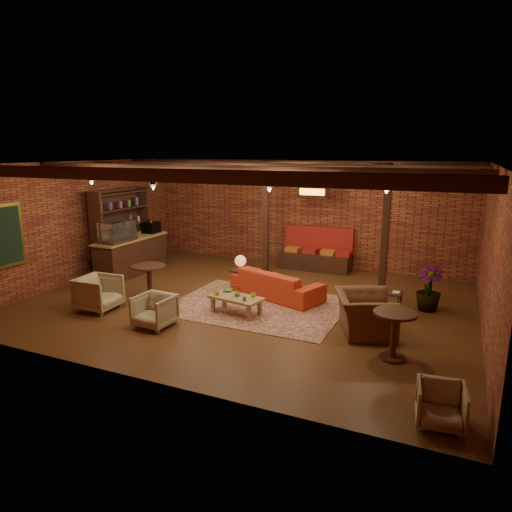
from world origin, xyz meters
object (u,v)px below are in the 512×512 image
at_px(side_table_lamp, 241,264).
at_px(plant_tall, 433,246).
at_px(sofa, 277,284).
at_px(armchair_far, 441,403).
at_px(coffee_table, 236,298).
at_px(side_table_book, 393,294).
at_px(armchair_right, 365,307).
at_px(armchair_a, 98,291).
at_px(armchair_b, 154,309).
at_px(round_table_left, 149,276).
at_px(round_table_right, 394,328).

bearing_deg(side_table_lamp, plant_tall, 4.20).
bearing_deg(sofa, armchair_far, 152.91).
distance_m(coffee_table, side_table_book, 3.44).
distance_m(sofa, plant_tall, 3.63).
relative_size(armchair_far, plant_tall, 0.21).
relative_size(armchair_right, plant_tall, 0.41).
bearing_deg(armchair_right, coffee_table, 69.39).
xyz_separation_m(armchair_right, side_table_book, (0.32, 1.45, -0.12)).
bearing_deg(armchair_a, side_table_book, -69.97).
xyz_separation_m(armchair_b, armchair_far, (5.44, -1.29, -0.06)).
bearing_deg(armchair_a, armchair_b, -103.09).
distance_m(coffee_table, round_table_left, 2.35).
bearing_deg(side_table_book, armchair_right, -102.61).
bearing_deg(round_table_left, side_table_book, 14.98).
distance_m(round_table_left, side_table_book, 5.62).
xyz_separation_m(coffee_table, round_table_right, (3.43, -0.88, 0.21)).
height_order(armchair_right, plant_tall, plant_tall).
bearing_deg(plant_tall, coffee_table, -152.83).
bearing_deg(plant_tall, sofa, -171.50).
height_order(sofa, armchair_b, armchair_b).
xyz_separation_m(side_table_lamp, armchair_a, (-2.24, -2.63, -0.27)).
xyz_separation_m(armchair_b, armchair_right, (3.94, 1.40, 0.17)).
bearing_deg(armchair_a, coffee_table, -73.84).
relative_size(sofa, coffee_table, 1.87).
height_order(sofa, armchair_a, armchair_a).
distance_m(armchair_right, round_table_right, 1.17).
bearing_deg(sofa, round_table_left, 45.75).
height_order(armchair_b, plant_tall, plant_tall).
bearing_deg(armchair_right, side_table_book, -34.79).
bearing_deg(armchair_b, side_table_book, 36.88).
height_order(sofa, side_table_book, sofa).
bearing_deg(side_table_lamp, coffee_table, -67.39).
distance_m(armchair_a, round_table_right, 6.35).
height_order(sofa, side_table_lamp, side_table_lamp).
distance_m(sofa, side_table_book, 2.70).
relative_size(armchair_a, armchair_far, 1.37).
xyz_separation_m(sofa, side_table_book, (2.70, 0.09, 0.08)).
xyz_separation_m(coffee_table, armchair_a, (-2.92, -1.00, 0.07)).
height_order(armchair_right, armchair_far, armchair_right).
distance_m(side_table_book, plant_tall, 1.35).
bearing_deg(side_table_lamp, armchair_far, -40.59).
bearing_deg(coffee_table, round_table_left, 178.16).
height_order(side_table_lamp, armchair_far, side_table_lamp).
bearing_deg(plant_tall, side_table_lamp, -175.80).
height_order(sofa, round_table_right, round_table_right).
xyz_separation_m(round_table_left, armchair_right, (5.10, 0.00, -0.03)).
xyz_separation_m(sofa, round_table_left, (-2.73, -1.36, 0.22)).
xyz_separation_m(coffee_table, armchair_far, (4.26, -2.61, -0.05)).
relative_size(side_table_lamp, side_table_book, 1.95).
height_order(coffee_table, armchair_far, coffee_table).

